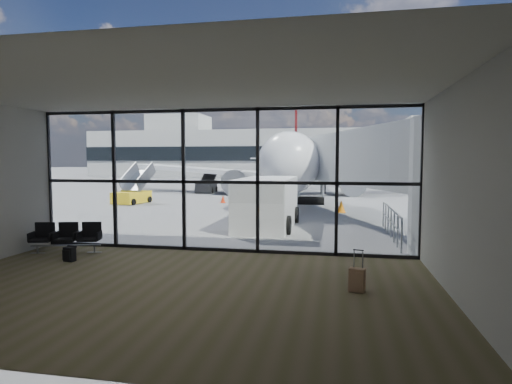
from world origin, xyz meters
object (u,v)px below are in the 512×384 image
(airliner, at_px, (294,162))
(mobile_stairs, at_px, (132,195))
(suitcase, at_px, (357,280))
(backpack, at_px, (69,254))
(belt_loader, at_px, (207,186))
(service_van, at_px, (267,202))
(seating_row, at_px, (67,236))

(airliner, relative_size, mobile_stairs, 10.45)
(suitcase, bearing_deg, airliner, 112.22)
(backpack, relative_size, airliner, 0.01)
(airliner, bearing_deg, belt_loader, -175.05)
(suitcase, bearing_deg, mobile_stairs, 142.94)
(suitcase, relative_size, belt_loader, 0.23)
(service_van, xyz_separation_m, mobile_stairs, (-10.57, 8.66, -0.57))
(backpack, height_order, service_van, service_van)
(airliner, bearing_deg, seating_row, -104.48)
(mobile_stairs, bearing_deg, backpack, -61.59)
(backpack, bearing_deg, service_van, 67.48)
(belt_loader, bearing_deg, service_van, -71.75)
(suitcase, bearing_deg, service_van, 125.65)
(suitcase, relative_size, mobile_stairs, 0.28)
(seating_row, distance_m, backpack, 1.43)
(belt_loader, bearing_deg, seating_row, -88.80)
(suitcase, xyz_separation_m, belt_loader, (-11.95, 27.30, 0.33))
(seating_row, height_order, backpack, seating_row)
(seating_row, relative_size, suitcase, 2.28)
(suitcase, xyz_separation_m, service_van, (-3.40, 8.44, 0.81))
(airliner, xyz_separation_m, service_van, (0.88, -20.17, -1.60))
(airliner, height_order, service_van, airliner)
(seating_row, relative_size, belt_loader, 0.52)
(backpack, distance_m, mobile_stairs, 16.87)
(belt_loader, bearing_deg, airliner, 3.56)
(airliner, bearing_deg, backpack, -102.36)
(backpack, height_order, airliner, airliner)
(airliner, bearing_deg, service_van, -92.25)
(backpack, xyz_separation_m, mobile_stairs, (-6.05, 15.74, 0.31))
(airliner, relative_size, service_van, 6.99)
(airliner, distance_m, belt_loader, 8.05)
(backpack, relative_size, mobile_stairs, 0.14)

